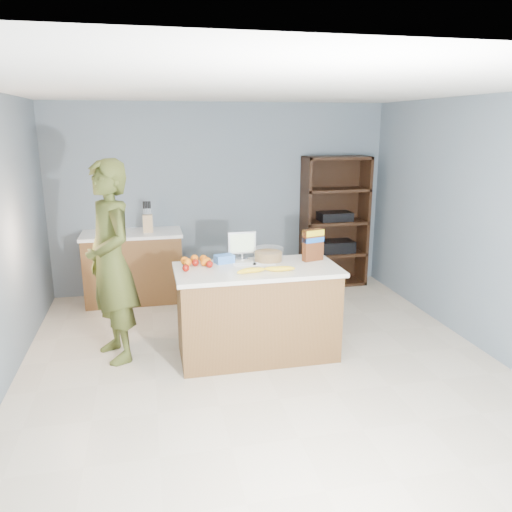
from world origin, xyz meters
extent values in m
cube|color=beige|center=(0.00, 0.00, 0.00)|extent=(4.50, 5.00, 0.02)
cube|color=slate|center=(0.00, 2.50, 1.25)|extent=(4.50, 0.02, 2.50)
cube|color=slate|center=(0.00, -2.50, 1.25)|extent=(4.50, 0.02, 2.50)
cube|color=slate|center=(2.25, 0.00, 1.25)|extent=(0.02, 5.00, 2.50)
cube|color=white|center=(0.00, 0.00, 2.50)|extent=(4.50, 5.00, 0.02)
cube|color=brown|center=(0.00, 0.30, 0.43)|extent=(1.50, 0.70, 0.86)
cube|color=silver|center=(0.00, 0.30, 0.88)|extent=(1.56, 0.76, 0.04)
cube|color=black|center=(0.00, 0.30, 0.05)|extent=(1.46, 0.66, 0.10)
cube|color=brown|center=(-1.20, 2.20, 0.43)|extent=(1.20, 0.60, 0.86)
cube|color=white|center=(-1.20, 2.20, 0.88)|extent=(1.24, 0.62, 0.04)
cube|color=black|center=(1.55, 2.48, 0.90)|extent=(0.90, 0.04, 1.80)
cube|color=black|center=(1.12, 2.30, 0.90)|extent=(0.04, 0.40, 1.80)
cube|color=black|center=(1.98, 2.30, 0.90)|extent=(0.04, 0.40, 1.80)
cube|color=black|center=(1.55, 2.30, 0.02)|extent=(0.90, 0.40, 0.04)
cube|color=black|center=(1.55, 2.30, 0.45)|extent=(0.90, 0.40, 0.04)
cube|color=black|center=(1.55, 2.30, 0.90)|extent=(0.90, 0.40, 0.04)
cube|color=black|center=(1.55, 2.30, 1.35)|extent=(0.90, 0.40, 0.04)
cube|color=black|center=(1.55, 2.30, 1.78)|extent=(0.90, 0.40, 0.04)
cube|color=black|center=(1.55, 2.30, 0.55)|extent=(0.55, 0.32, 0.16)
cube|color=black|center=(1.55, 2.30, 0.98)|extent=(0.45, 0.30, 0.12)
imported|color=#3F451B|center=(-1.35, 0.56, 0.96)|extent=(0.70, 0.83, 1.92)
cube|color=tan|center=(-0.99, 2.17, 1.01)|extent=(0.12, 0.10, 0.22)
cylinder|color=black|center=(-1.03, 2.17, 1.17)|extent=(0.02, 0.02, 0.09)
cylinder|color=black|center=(-1.01, 2.17, 1.17)|extent=(0.02, 0.02, 0.09)
cylinder|color=black|center=(-0.99, 2.17, 1.17)|extent=(0.02, 0.02, 0.09)
cylinder|color=black|center=(-0.97, 2.17, 1.17)|extent=(0.02, 0.02, 0.09)
cylinder|color=black|center=(-0.95, 2.17, 1.17)|extent=(0.02, 0.02, 0.09)
cube|color=white|center=(-0.10, 0.43, 0.90)|extent=(0.23, 0.14, 0.00)
cube|color=white|center=(0.10, 0.41, 0.90)|extent=(0.24, 0.15, 0.00)
ellipsoid|color=yellow|center=(-0.14, 0.14, 0.92)|extent=(0.22, 0.15, 0.05)
ellipsoid|color=yellow|center=(-0.06, 0.14, 0.92)|extent=(0.22, 0.08, 0.05)
ellipsoid|color=yellow|center=(0.14, 0.13, 0.92)|extent=(0.22, 0.11, 0.05)
ellipsoid|color=yellow|center=(0.21, 0.14, 0.92)|extent=(0.22, 0.09, 0.05)
sphere|color=maroon|center=(-0.57, 0.47, 0.93)|extent=(0.07, 0.07, 0.07)
sphere|color=maroon|center=(-0.44, 0.39, 0.93)|extent=(0.07, 0.07, 0.07)
sphere|color=maroon|center=(-0.67, 0.31, 0.93)|extent=(0.07, 0.07, 0.07)
sphere|color=orange|center=(-0.64, 0.49, 0.94)|extent=(0.08, 0.08, 0.08)
sphere|color=orange|center=(-0.56, 0.60, 0.94)|extent=(0.08, 0.08, 0.08)
sphere|color=orange|center=(-0.45, 0.48, 0.94)|extent=(0.08, 0.08, 0.08)
sphere|color=orange|center=(-0.48, 0.57, 0.94)|extent=(0.08, 0.08, 0.08)
sphere|color=orange|center=(-0.66, 0.55, 0.94)|extent=(0.08, 0.08, 0.08)
sphere|color=orange|center=(-0.48, 0.46, 0.94)|extent=(0.08, 0.08, 0.08)
cube|color=blue|center=(-0.28, 0.53, 0.94)|extent=(0.21, 0.16, 0.08)
cylinder|color=#267219|center=(0.16, 0.52, 0.95)|extent=(0.27, 0.27, 0.09)
cylinder|color=white|center=(0.16, 0.52, 0.97)|extent=(0.30, 0.30, 0.13)
cylinder|color=silver|center=(-0.08, 0.63, 0.91)|extent=(0.12, 0.12, 0.01)
cylinder|color=silver|center=(-0.08, 0.63, 0.94)|extent=(0.02, 0.02, 0.05)
cube|color=silver|center=(-0.08, 0.63, 1.07)|extent=(0.28, 0.04, 0.22)
cube|color=yellow|center=(-0.08, 0.61, 1.07)|extent=(0.24, 0.01, 0.18)
cube|color=#592B14|center=(0.60, 0.43, 1.06)|extent=(0.22, 0.13, 0.31)
cube|color=yellow|center=(0.60, 0.43, 1.18)|extent=(0.22, 0.13, 0.06)
cube|color=blue|center=(0.60, 0.43, 1.11)|extent=(0.22, 0.13, 0.05)
camera|label=1|loc=(-0.99, -4.14, 2.22)|focal=35.00mm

